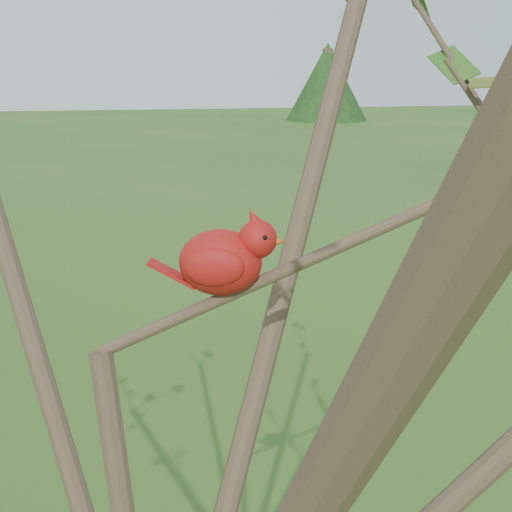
# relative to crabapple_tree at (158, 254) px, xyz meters

# --- Properties ---
(crabapple_tree) EXTENTS (2.35, 2.05, 2.95)m
(crabapple_tree) POSITION_rel_crabapple_tree_xyz_m (0.00, 0.00, 0.00)
(crabapple_tree) COLOR #493627
(crabapple_tree) RESTS_ON ground
(cardinal) EXTENTS (0.19, 0.12, 0.14)m
(cardinal) POSITION_rel_crabapple_tree_xyz_m (0.10, 0.11, -0.04)
(cardinal) COLOR #AA1B0E
(cardinal) RESTS_ON ground
(distant_trees) EXTENTS (35.84, 12.74, 3.34)m
(distant_trees) POSITION_rel_crabapple_tree_xyz_m (-0.32, 25.18, -0.66)
(distant_trees) COLOR #493627
(distant_trees) RESTS_ON ground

